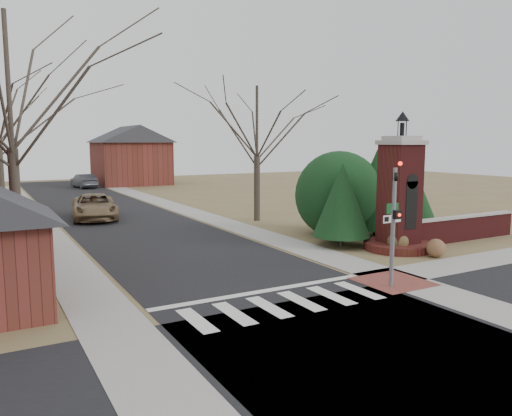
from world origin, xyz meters
TOP-DOWN VIEW (x-y plane):
  - ground at (0.00, 0.00)m, footprint 120.00×120.00m
  - main_street at (0.00, 22.00)m, footprint 8.00×70.00m
  - cross_street at (0.00, -3.00)m, footprint 120.00×8.00m
  - crosswalk_zone at (0.00, 0.80)m, footprint 8.00×2.20m
  - stop_bar at (0.00, 2.30)m, footprint 8.00×0.35m
  - sidewalk_right_main at (5.20, 22.00)m, footprint 2.00×60.00m
  - sidewalk_left at (-5.20, 22.00)m, footprint 2.00×60.00m
  - curb_apron at (4.80, 1.00)m, footprint 2.40×2.40m
  - traffic_signal_pole at (4.30, 0.57)m, footprint 0.28×0.41m
  - sign_post at (5.59, 1.99)m, footprint 0.90×0.07m
  - brick_gate_monument at (9.00, 4.99)m, footprint 3.20×3.20m
  - brick_garden_wall at (13.50, 5.00)m, footprint 7.50×0.50m
  - house_distant_right at (7.99, 47.99)m, footprint 8.80×8.80m
  - evergreen_near at (7.20, 7.00)m, footprint 2.80×2.80m
  - evergreen_mid at (10.50, 8.20)m, footprint 3.40×3.40m
  - evergreen_far at (12.50, 7.20)m, footprint 2.40×2.40m
  - evergreen_mass at (9.00, 9.50)m, footprint 4.80×4.80m
  - bare_tree_0 at (-7.00, 9.00)m, footprint 8.05×8.05m
  - bare_tree_3 at (7.50, 16.00)m, footprint 7.00×7.00m
  - pickup_truck at (-1.60, 21.76)m, footprint 3.65×6.33m
  - distant_car at (2.01, 45.61)m, footprint 2.31×4.88m
  - dry_shrub_left at (8.60, 4.60)m, footprint 0.97×0.97m
  - dry_shrub_right at (9.30, 3.00)m, footprint 0.83×0.83m

SIDE VIEW (x-z plane):
  - ground at x=0.00m, z-range 0.00..0.00m
  - main_street at x=0.00m, z-range 0.00..0.01m
  - cross_street at x=0.00m, z-range 0.00..0.01m
  - crosswalk_zone at x=0.00m, z-range 0.00..0.02m
  - stop_bar at x=0.00m, z-range 0.00..0.02m
  - sidewalk_right_main at x=5.20m, z-range 0.00..0.02m
  - sidewalk_left at x=-5.20m, z-range 0.00..0.02m
  - curb_apron at x=4.80m, z-range 0.00..0.02m
  - dry_shrub_right at x=9.30m, z-range 0.00..0.83m
  - dry_shrub_left at x=8.60m, z-range 0.00..0.97m
  - brick_garden_wall at x=13.50m, z-range 0.01..1.31m
  - distant_car at x=2.01m, z-range 0.00..1.55m
  - pickup_truck at x=-1.60m, z-range 0.00..1.66m
  - evergreen_far at x=12.50m, z-range 0.25..3.55m
  - sign_post at x=5.59m, z-range 0.57..3.32m
  - brick_gate_monument at x=9.00m, z-range -1.07..5.40m
  - evergreen_near at x=7.20m, z-range 0.25..4.35m
  - evergreen_mass at x=9.00m, z-range 0.00..4.80m
  - traffic_signal_pole at x=4.30m, z-range 0.34..4.84m
  - evergreen_mid at x=10.50m, z-range 0.25..4.95m
  - house_distant_right at x=7.99m, z-range 0.00..7.30m
  - bare_tree_3 at x=7.50m, z-range 1.84..11.54m
  - bare_tree_0 at x=-7.00m, z-range 2.12..13.27m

